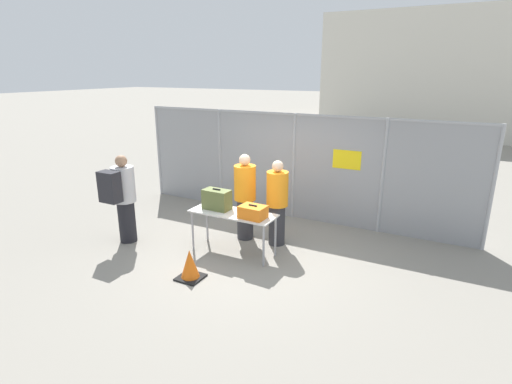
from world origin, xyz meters
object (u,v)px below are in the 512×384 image
at_px(suitcase_orange, 253,212).
at_px(security_worker_far, 277,202).
at_px(suitcase_olive, 217,200).
at_px(traveler_hooded, 122,196).
at_px(inspection_table, 233,217).
at_px(traffic_cone, 190,265).
at_px(utility_trailer, 374,194).
at_px(security_worker_near, 245,196).

relative_size(suitcase_orange, security_worker_far, 0.28).
relative_size(suitcase_olive, traveler_hooded, 0.30).
xyz_separation_m(inspection_table, traffic_cone, (-0.13, -1.18, -0.48)).
height_order(suitcase_olive, suitcase_orange, suitcase_olive).
bearing_deg(suitcase_olive, inspection_table, -4.31).
height_order(inspection_table, utility_trailer, inspection_table).
xyz_separation_m(traveler_hooded, utility_trailer, (3.92, 4.42, -0.60)).
bearing_deg(traffic_cone, security_worker_near, 90.24).
xyz_separation_m(traveler_hooded, security_worker_near, (2.01, 1.28, -0.07)).
xyz_separation_m(suitcase_orange, utility_trailer, (1.33, 3.91, -0.54)).
bearing_deg(utility_trailer, security_worker_near, -121.37).
distance_m(suitcase_orange, traffic_cone, 1.42).
distance_m(utility_trailer, traffic_cone, 5.37).
xyz_separation_m(inspection_table, security_worker_far, (0.55, 0.74, 0.15)).
bearing_deg(inspection_table, suitcase_orange, -9.36).
bearing_deg(traveler_hooded, inspection_table, 4.16).
relative_size(inspection_table, traffic_cone, 3.19).
relative_size(inspection_table, security_worker_near, 0.93).
distance_m(traveler_hooded, security_worker_near, 2.38).
distance_m(security_worker_near, traffic_cone, 1.99).
relative_size(suitcase_olive, suitcase_orange, 1.11).
bearing_deg(security_worker_near, inspection_table, 89.52).
bearing_deg(suitcase_orange, suitcase_olive, 172.87).
height_order(security_worker_near, utility_trailer, security_worker_near).
xyz_separation_m(suitcase_olive, traveler_hooded, (-1.78, -0.61, -0.02)).
height_order(inspection_table, traffic_cone, inspection_table).
distance_m(inspection_table, suitcase_olive, 0.45).
distance_m(security_worker_far, utility_trailer, 3.38).
height_order(inspection_table, security_worker_near, security_worker_near).
bearing_deg(traffic_cone, suitcase_olive, 101.02).
relative_size(security_worker_far, traffic_cone, 3.31).
height_order(suitcase_orange, traffic_cone, suitcase_orange).
distance_m(suitcase_orange, traveler_hooded, 2.65).
height_order(suitcase_orange, traveler_hooded, traveler_hooded).
distance_m(inspection_table, security_worker_near, 0.73).
xyz_separation_m(inspection_table, security_worker_near, (-0.13, 0.70, 0.18)).
bearing_deg(security_worker_near, suitcase_orange, 115.87).
relative_size(security_worker_near, security_worker_far, 1.04).
bearing_deg(inspection_table, security_worker_far, 53.16).
bearing_deg(traffic_cone, utility_trailer, 69.19).
bearing_deg(security_worker_near, traffic_cone, 78.83).
xyz_separation_m(traveler_hooded, traffic_cone, (2.01, -0.59, -0.73)).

